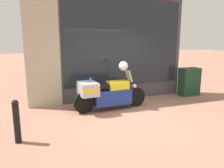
# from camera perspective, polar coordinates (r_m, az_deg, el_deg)

# --- Properties ---
(ground_plane) EXTENTS (60.00, 60.00, 0.00)m
(ground_plane) POSITION_cam_1_polar(r_m,az_deg,el_deg) (6.32, 5.25, -8.35)
(ground_plane) COLOR #9E6B56
(shop_building) EXTENTS (5.61, 0.55, 3.92)m
(shop_building) POSITION_cam_1_polar(r_m,az_deg,el_deg) (7.66, -3.93, 10.25)
(shop_building) COLOR #424247
(shop_building) RESTS_ON ground
(window_display) EXTENTS (4.09, 0.30, 2.00)m
(window_display) POSITION_cam_1_polar(r_m,az_deg,el_deg) (8.16, 2.28, -0.21)
(window_display) COLOR slate
(window_display) RESTS_ON ground
(paramedic_motorcycle) EXTENTS (2.36, 0.74, 1.20)m
(paramedic_motorcycle) POSITION_cam_1_polar(r_m,az_deg,el_deg) (6.67, -1.57, -2.42)
(paramedic_motorcycle) COLOR black
(paramedic_motorcycle) RESTS_ON ground
(utility_cabinet) EXTENTS (0.74, 0.45, 1.06)m
(utility_cabinet) POSITION_cam_1_polar(r_m,az_deg,el_deg) (8.97, 19.49, 0.59)
(utility_cabinet) COLOR #193D28
(utility_cabinet) RESTS_ON ground
(white_helmet) EXTENTS (0.28, 0.28, 0.28)m
(white_helmet) POSITION_cam_1_polar(r_m,az_deg,el_deg) (6.75, 2.98, 4.75)
(white_helmet) COLOR white
(white_helmet) RESTS_ON paramedic_motorcycle
(street_bollard) EXTENTS (0.14, 0.14, 0.94)m
(street_bollard) POSITION_cam_1_polar(r_m,az_deg,el_deg) (5.03, -23.66, -8.78)
(street_bollard) COLOR black
(street_bollard) RESTS_ON ground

